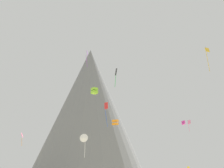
# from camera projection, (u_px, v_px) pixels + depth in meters

# --- Properties ---
(rock_massif) EXTENTS (65.45, 65.45, 59.91)m
(rock_massif) POSITION_uv_depth(u_px,v_px,m) (87.00, 121.00, 122.58)
(rock_massif) COLOR slate
(rock_massif) RESTS_ON ground_plane
(kite_white_low) EXTENTS (1.81, 0.55, 4.96)m
(kite_white_low) POSITION_uv_depth(u_px,v_px,m) (84.00, 138.00, 62.12)
(kite_white_low) COLOR white
(kite_gold_high) EXTENTS (0.97, 0.66, 4.85)m
(kite_gold_high) POSITION_uv_depth(u_px,v_px,m) (207.00, 54.00, 55.45)
(kite_gold_high) COLOR gold
(kite_lime_mid) EXTENTS (1.54, 1.55, 1.18)m
(kite_lime_mid) POSITION_uv_depth(u_px,v_px,m) (94.00, 91.00, 59.22)
(kite_lime_mid) COLOR #8CD133
(kite_violet_high) EXTENTS (0.49, 0.90, 4.81)m
(kite_violet_high) POSITION_uv_depth(u_px,v_px,m) (87.00, 55.00, 79.37)
(kite_violet_high) COLOR purple
(kite_pink_mid) EXTENTS (0.67, 0.83, 3.32)m
(kite_pink_mid) POSITION_uv_depth(u_px,v_px,m) (189.00, 123.00, 83.47)
(kite_pink_mid) COLOR pink
(kite_red_mid) EXTENTS (0.87, 0.73, 5.31)m
(kite_red_mid) POSITION_uv_depth(u_px,v_px,m) (106.00, 109.00, 62.16)
(kite_red_mid) COLOR red
(kite_magenta_mid) EXTENTS (1.07, 1.03, 1.02)m
(kite_magenta_mid) POSITION_uv_depth(u_px,v_px,m) (183.00, 123.00, 69.99)
(kite_magenta_mid) COLOR #D1339E
(kite_rainbow_mid) EXTENTS (0.87, 1.60, 3.75)m
(kite_rainbow_mid) POSITION_uv_depth(u_px,v_px,m) (22.00, 135.00, 82.73)
(kite_rainbow_mid) COLOR #E5668C
(kite_black_mid) EXTENTS (0.55, 0.86, 3.85)m
(kite_black_mid) POSITION_uv_depth(u_px,v_px,m) (116.00, 74.00, 57.41)
(kite_black_mid) COLOR black
(kite_orange_mid) EXTENTS (1.75, 1.80, 1.61)m
(kite_orange_mid) POSITION_uv_depth(u_px,v_px,m) (115.00, 122.00, 76.39)
(kite_orange_mid) COLOR orange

